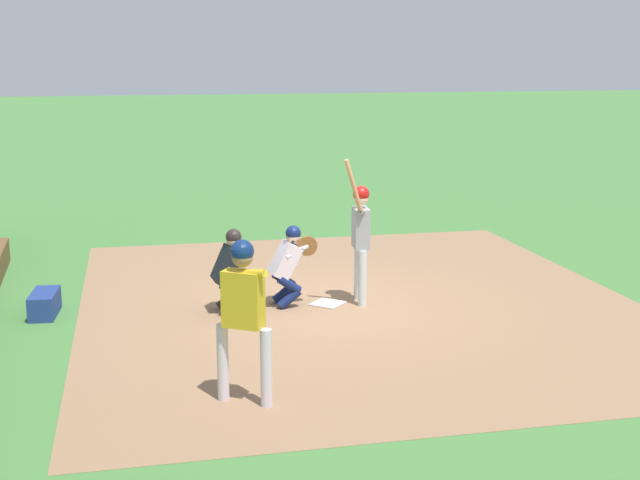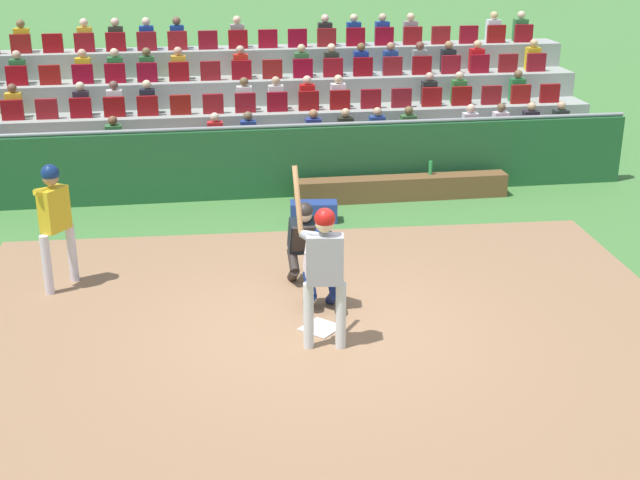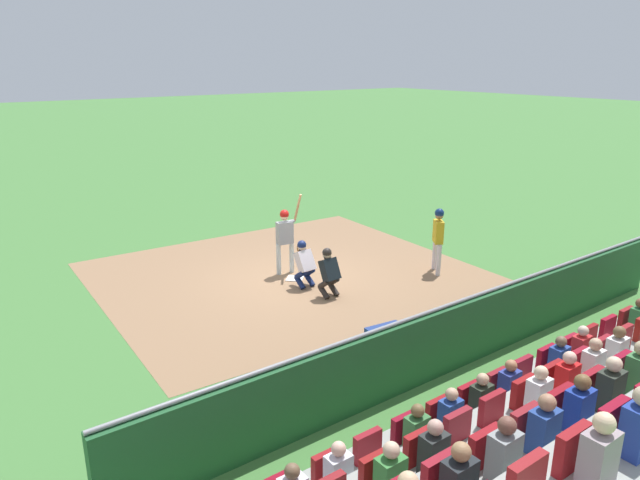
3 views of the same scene
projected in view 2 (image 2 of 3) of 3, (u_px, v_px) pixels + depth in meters
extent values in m
plane|color=#447B39|center=(321.00, 329.00, 11.36)|extent=(160.00, 160.00, 0.00)
cube|color=#946E4E|center=(327.00, 346.00, 10.90)|extent=(10.15, 8.92, 0.01)
cube|color=white|center=(321.00, 328.00, 11.35)|extent=(0.62, 0.62, 0.02)
cylinder|color=silver|center=(341.00, 316.00, 10.72)|extent=(0.15, 0.15, 0.88)
cylinder|color=silver|center=(308.00, 316.00, 10.72)|extent=(0.15, 0.15, 0.88)
cube|color=#9899A1|center=(325.00, 260.00, 10.45)|extent=(0.48, 0.28, 0.62)
sphere|color=beige|center=(325.00, 223.00, 10.29)|extent=(0.23, 0.23, 0.23)
sphere|color=red|center=(325.00, 218.00, 10.27)|extent=(0.25, 0.25, 0.25)
cylinder|color=#9899A1|center=(320.00, 236.00, 10.37)|extent=(0.49, 0.20, 0.14)
cylinder|color=#9899A1|center=(305.00, 236.00, 10.37)|extent=(0.18, 0.16, 0.13)
cylinder|color=tan|center=(298.00, 200.00, 10.36)|extent=(0.11, 0.32, 0.79)
sphere|color=black|center=(301.00, 233.00, 10.38)|extent=(0.06, 0.06, 0.06)
cylinder|color=#122051|center=(333.00, 297.00, 11.93)|extent=(0.16, 0.39, 0.34)
cylinder|color=#122051|center=(333.00, 283.00, 11.85)|extent=(0.16, 0.39, 0.33)
cylinder|color=#122051|center=(310.00, 299.00, 11.87)|extent=(0.16, 0.39, 0.34)
cylinder|color=#122051|center=(310.00, 284.00, 11.79)|extent=(0.16, 0.39, 0.33)
cube|color=silver|center=(321.00, 259.00, 11.72)|extent=(0.44, 0.49, 0.60)
cube|color=#122051|center=(323.00, 262.00, 11.61)|extent=(0.39, 0.28, 0.43)
sphere|color=beige|center=(323.00, 238.00, 11.47)|extent=(0.22, 0.22, 0.22)
cube|color=black|center=(323.00, 238.00, 11.47)|extent=(0.20, 0.14, 0.19)
sphere|color=#122051|center=(323.00, 234.00, 11.45)|extent=(0.24, 0.24, 0.24)
cylinder|color=brown|center=(317.00, 253.00, 11.32)|extent=(0.08, 0.30, 0.30)
cylinder|color=silver|center=(312.00, 253.00, 11.50)|extent=(0.17, 0.40, 0.22)
cylinder|color=#2B2421|center=(315.00, 273.00, 12.74)|extent=(0.15, 0.39, 0.34)
cylinder|color=#2B2421|center=(315.00, 259.00, 12.66)|extent=(0.15, 0.39, 0.33)
cylinder|color=#2B2421|center=(293.00, 274.00, 12.69)|extent=(0.15, 0.39, 0.34)
cylinder|color=#2B2421|center=(293.00, 260.00, 12.61)|extent=(0.15, 0.39, 0.33)
cube|color=black|center=(303.00, 236.00, 12.54)|extent=(0.44, 0.46, 0.60)
cube|color=#2B2421|center=(305.00, 239.00, 12.44)|extent=(0.39, 0.25, 0.44)
sphere|color=tan|center=(305.00, 215.00, 12.31)|extent=(0.22, 0.22, 0.22)
cube|color=black|center=(305.00, 215.00, 12.31)|extent=(0.20, 0.12, 0.20)
sphere|color=#2B2421|center=(305.00, 211.00, 12.29)|extent=(0.24, 0.24, 0.24)
cube|color=#21572D|center=(274.00, 163.00, 16.46)|extent=(13.95, 0.24, 1.33)
cylinder|color=gray|center=(273.00, 126.00, 16.21)|extent=(13.95, 0.07, 0.07)
cube|color=brown|center=(402.00, 188.00, 16.44)|extent=(4.07, 0.40, 0.44)
cylinder|color=green|center=(430.00, 168.00, 16.47)|extent=(0.07, 0.07, 0.26)
cube|color=navy|center=(314.00, 212.00, 15.27)|extent=(0.86, 0.46, 0.35)
cylinder|color=silver|center=(72.00, 253.00, 12.70)|extent=(0.18, 0.18, 0.88)
cylinder|color=silver|center=(47.00, 265.00, 12.26)|extent=(0.18, 0.18, 0.88)
cube|color=gold|center=(54.00, 209.00, 12.21)|extent=(0.43, 0.48, 0.63)
sphere|color=#A97651|center=(50.00, 177.00, 12.04)|extent=(0.23, 0.23, 0.23)
sphere|color=navy|center=(50.00, 173.00, 12.02)|extent=(0.26, 0.26, 0.26)
cylinder|color=gold|center=(48.00, 190.00, 12.07)|extent=(0.37, 0.41, 0.14)
cylinder|color=gold|center=(39.00, 193.00, 11.93)|extent=(0.18, 0.15, 0.13)
cube|color=#979E96|center=(266.00, 158.00, 18.23)|extent=(14.72, 0.92, 0.55)
cube|color=maroon|center=(564.00, 126.00, 18.86)|extent=(0.44, 0.10, 0.42)
cube|color=#26302C|center=(560.00, 122.00, 19.06)|extent=(0.32, 0.22, 0.52)
sphere|color=tan|center=(562.00, 105.00, 18.94)|extent=(0.19, 0.19, 0.19)
cube|color=maroon|center=(534.00, 127.00, 18.76)|extent=(0.44, 0.10, 0.42)
cube|color=#29252F|center=(530.00, 123.00, 18.96)|extent=(0.32, 0.22, 0.52)
sphere|color=tan|center=(532.00, 106.00, 18.84)|extent=(0.19, 0.19, 0.19)
cube|color=maroon|center=(504.00, 129.00, 18.66)|extent=(0.44, 0.10, 0.42)
cube|color=silver|center=(500.00, 124.00, 18.87)|extent=(0.32, 0.22, 0.52)
sphere|color=brown|center=(501.00, 107.00, 18.74)|extent=(0.19, 0.19, 0.19)
cube|color=maroon|center=(473.00, 130.00, 18.57)|extent=(0.44, 0.10, 0.42)
cube|color=silver|center=(470.00, 125.00, 18.77)|extent=(0.32, 0.22, 0.52)
sphere|color=beige|center=(471.00, 109.00, 18.64)|extent=(0.19, 0.19, 0.19)
cube|color=maroon|center=(442.00, 131.00, 18.47)|extent=(0.44, 0.10, 0.42)
cube|color=maroon|center=(411.00, 132.00, 18.37)|extent=(0.44, 0.10, 0.42)
cube|color=#356F38|center=(408.00, 127.00, 18.57)|extent=(0.32, 0.22, 0.52)
sphere|color=brown|center=(409.00, 111.00, 18.45)|extent=(0.19, 0.19, 0.19)
cube|color=maroon|center=(379.00, 133.00, 18.27)|extent=(0.44, 0.10, 0.42)
cube|color=navy|center=(377.00, 128.00, 18.48)|extent=(0.32, 0.22, 0.52)
sphere|color=tan|center=(377.00, 112.00, 18.35)|extent=(0.19, 0.19, 0.19)
cube|color=maroon|center=(347.00, 134.00, 18.17)|extent=(0.44, 0.10, 0.42)
cube|color=#242B1F|center=(345.00, 129.00, 18.38)|extent=(0.32, 0.22, 0.52)
sphere|color=#D3AB82|center=(346.00, 113.00, 18.25)|extent=(0.19, 0.19, 0.19)
cube|color=maroon|center=(315.00, 136.00, 18.08)|extent=(0.44, 0.10, 0.42)
cube|color=navy|center=(313.00, 131.00, 18.28)|extent=(0.32, 0.22, 0.52)
sphere|color=#AF734E|center=(313.00, 114.00, 18.15)|extent=(0.19, 0.19, 0.19)
cube|color=maroon|center=(282.00, 137.00, 17.98)|extent=(0.44, 0.10, 0.42)
cube|color=maroon|center=(249.00, 138.00, 17.88)|extent=(0.44, 0.10, 0.42)
cube|color=navy|center=(248.00, 133.00, 18.08)|extent=(0.32, 0.22, 0.52)
sphere|color=brown|center=(248.00, 116.00, 17.96)|extent=(0.19, 0.19, 0.19)
cube|color=maroon|center=(216.00, 139.00, 17.78)|extent=(0.44, 0.10, 0.42)
cube|color=red|center=(215.00, 134.00, 17.99)|extent=(0.32, 0.22, 0.52)
sphere|color=beige|center=(215.00, 117.00, 17.86)|extent=(0.19, 0.19, 0.19)
cube|color=maroon|center=(182.00, 141.00, 17.69)|extent=(0.44, 0.10, 0.42)
cube|color=maroon|center=(148.00, 142.00, 17.59)|extent=(0.44, 0.10, 0.42)
cube|color=maroon|center=(114.00, 143.00, 17.49)|extent=(0.44, 0.10, 0.42)
cube|color=#31773D|center=(114.00, 138.00, 17.69)|extent=(0.32, 0.22, 0.52)
sphere|color=brown|center=(113.00, 121.00, 17.56)|extent=(0.19, 0.19, 0.19)
cube|color=maroon|center=(79.00, 144.00, 17.39)|extent=(0.44, 0.10, 0.42)
cube|color=maroon|center=(43.00, 146.00, 17.29)|extent=(0.44, 0.10, 0.42)
cube|color=maroon|center=(8.00, 147.00, 17.20)|extent=(0.44, 0.10, 0.42)
cube|color=#979E96|center=(262.00, 135.00, 18.98)|extent=(14.72, 0.92, 1.09)
cube|color=maroon|center=(550.00, 93.00, 19.52)|extent=(0.44, 0.10, 0.42)
cube|color=maroon|center=(521.00, 94.00, 19.42)|extent=(0.44, 0.10, 0.42)
cube|color=#257939|center=(517.00, 90.00, 19.62)|extent=(0.32, 0.22, 0.52)
sphere|color=brown|center=(518.00, 74.00, 19.49)|extent=(0.19, 0.19, 0.19)
cube|color=maroon|center=(491.00, 95.00, 19.32)|extent=(0.44, 0.10, 0.42)
cube|color=maroon|center=(462.00, 96.00, 19.22)|extent=(0.44, 0.10, 0.42)
cube|color=#347C36|center=(459.00, 92.00, 19.43)|extent=(0.32, 0.22, 0.52)
sphere|color=beige|center=(459.00, 76.00, 19.30)|extent=(0.19, 0.19, 0.19)
cube|color=maroon|center=(432.00, 97.00, 19.13)|extent=(0.44, 0.10, 0.42)
cube|color=#232727|center=(429.00, 93.00, 19.33)|extent=(0.32, 0.22, 0.52)
sphere|color=#D2A18E|center=(430.00, 77.00, 19.20)|extent=(0.19, 0.19, 0.19)
cube|color=maroon|center=(401.00, 98.00, 19.03)|extent=(0.44, 0.10, 0.42)
cube|color=maroon|center=(371.00, 99.00, 18.93)|extent=(0.44, 0.10, 0.42)
cube|color=maroon|center=(340.00, 100.00, 18.83)|extent=(0.44, 0.10, 0.42)
cube|color=white|center=(338.00, 95.00, 19.03)|extent=(0.32, 0.22, 0.52)
sphere|color=beige|center=(338.00, 79.00, 18.91)|extent=(0.19, 0.19, 0.19)
cube|color=maroon|center=(309.00, 101.00, 18.73)|extent=(0.44, 0.10, 0.42)
cube|color=red|center=(307.00, 96.00, 18.94)|extent=(0.32, 0.22, 0.52)
sphere|color=beige|center=(307.00, 80.00, 18.81)|extent=(0.19, 0.19, 0.19)
cube|color=maroon|center=(277.00, 102.00, 18.64)|extent=(0.44, 0.10, 0.42)
cube|color=white|center=(276.00, 97.00, 18.84)|extent=(0.32, 0.22, 0.52)
sphere|color=tan|center=(276.00, 81.00, 18.71)|extent=(0.19, 0.19, 0.19)
cube|color=maroon|center=(245.00, 103.00, 18.54)|extent=(0.44, 0.10, 0.42)
cube|color=white|center=(244.00, 98.00, 18.74)|extent=(0.32, 0.22, 0.52)
sphere|color=brown|center=(244.00, 82.00, 18.61)|extent=(0.19, 0.19, 0.19)
cube|color=maroon|center=(213.00, 104.00, 18.44)|extent=(0.44, 0.10, 0.42)
cube|color=maroon|center=(181.00, 105.00, 18.34)|extent=(0.44, 0.10, 0.42)
cube|color=maroon|center=(148.00, 106.00, 18.24)|extent=(0.44, 0.10, 0.42)
cube|color=#1F232E|center=(148.00, 101.00, 18.45)|extent=(0.32, 0.22, 0.52)
sphere|color=beige|center=(147.00, 84.00, 18.32)|extent=(0.19, 0.19, 0.19)
cube|color=maroon|center=(114.00, 107.00, 18.15)|extent=(0.44, 0.10, 0.42)
cube|color=silver|center=(115.00, 102.00, 18.35)|extent=(0.32, 0.22, 0.52)
sphere|color=brown|center=(113.00, 85.00, 18.22)|extent=(0.19, 0.19, 0.19)
cube|color=maroon|center=(81.00, 108.00, 18.05)|extent=(0.44, 0.10, 0.42)
cube|color=#2A232C|center=(82.00, 103.00, 18.25)|extent=(0.32, 0.22, 0.52)
sphere|color=beige|center=(80.00, 86.00, 18.12)|extent=(0.19, 0.19, 0.19)
cube|color=maroon|center=(47.00, 109.00, 17.95)|extent=(0.44, 0.10, 0.42)
cube|color=maroon|center=(12.00, 110.00, 17.85)|extent=(0.44, 0.10, 0.42)
cube|color=gold|center=(14.00, 105.00, 18.05)|extent=(0.32, 0.22, 0.52)
sphere|color=brown|center=(12.00, 88.00, 17.93)|extent=(0.19, 0.19, 0.19)
cube|color=#979E96|center=(258.00, 114.00, 19.74)|extent=(14.72, 0.92, 1.64)
cube|color=maroon|center=(536.00, 62.00, 20.17)|extent=(0.44, 0.10, 0.42)
cube|color=gold|center=(533.00, 59.00, 20.38)|extent=(0.32, 0.22, 0.52)
sphere|color=tan|center=(534.00, 43.00, 20.25)|extent=(0.19, 0.19, 0.19)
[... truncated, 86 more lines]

